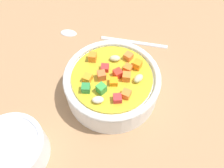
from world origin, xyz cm
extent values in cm
cube|color=#9E754F|center=(0.00, 0.00, -1.00)|extent=(140.00, 140.00, 2.00)
cylinder|color=white|center=(0.00, 0.00, 2.35)|extent=(16.25, 16.25, 4.70)
torus|color=white|center=(0.00, 0.00, 5.02)|extent=(16.34, 16.34, 1.07)
cylinder|color=gold|center=(0.00, 0.00, 4.90)|extent=(13.60, 13.60, 0.40)
cube|color=orange|center=(0.12, 1.73, 5.82)|extent=(1.36, 1.36, 1.44)
cube|color=orange|center=(3.28, -3.49, 5.67)|extent=(1.82, 1.82, 1.13)
cube|color=red|center=(1.62, 0.91, 5.57)|extent=(1.57, 1.57, 0.94)
cube|color=orange|center=(4.16, 2.64, 5.80)|extent=(1.64, 1.64, 1.41)
ellipsoid|color=#C8C78D|center=(3.34, -1.14, 5.58)|extent=(1.48, 1.99, 0.96)
cube|color=orange|center=(0.87, -2.87, 5.60)|extent=(1.82, 1.82, 0.99)
cube|color=orange|center=(1.14, -4.52, 5.82)|extent=(1.82, 1.82, 1.44)
cube|color=orange|center=(-4.04, -1.49, 5.65)|extent=(1.80, 1.80, 1.10)
cube|color=orange|center=(-0.91, -2.22, 5.75)|extent=(1.63, 1.63, 1.30)
cube|color=orange|center=(0.31, 4.04, 5.67)|extent=(1.80, 1.80, 1.15)
cube|color=orange|center=(-1.39, -0.10, 5.58)|extent=(1.50, 1.50, 0.96)
cube|color=red|center=(-4.59, 0.39, 5.64)|extent=(1.41, 1.41, 1.08)
ellipsoid|color=beige|center=(-1.56, -4.05, 5.67)|extent=(1.96, 2.15, 1.15)
cube|color=#2B843D|center=(-1.94, 4.52, 5.74)|extent=(1.54, 1.54, 1.29)
cube|color=green|center=(-2.52, 2.14, 5.86)|extent=(1.80, 1.80, 1.51)
cube|color=red|center=(0.41, -0.96, 5.74)|extent=(1.65, 1.65, 1.27)
ellipsoid|color=beige|center=(-4.29, 2.96, 5.65)|extent=(1.37, 1.94, 1.10)
cylinder|color=silver|center=(11.49, -6.89, 0.43)|extent=(6.05, 13.58, 0.85)
ellipsoid|color=silver|center=(16.89, 6.71, 0.46)|extent=(3.32, 4.19, 0.92)
cylinder|color=white|center=(-8.53, 16.38, 2.21)|extent=(9.83, 9.83, 4.42)
torus|color=white|center=(-8.53, 16.38, 4.62)|extent=(9.92, 9.92, 0.79)
camera|label=1|loc=(-21.49, 3.93, 35.78)|focal=36.47mm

